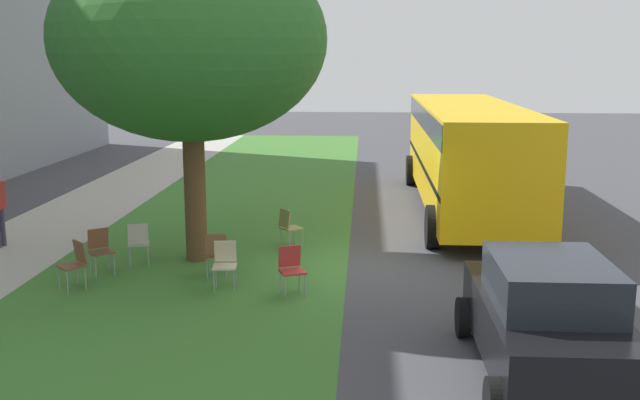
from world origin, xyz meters
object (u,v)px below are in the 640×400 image
chair_6 (75,261)px  parked_car (546,318)px  chair_2 (291,266)px  chair_3 (225,261)px  chair_5 (138,240)px  street_tree (190,40)px  chair_4 (289,225)px  chair_1 (217,251)px  chair_0 (100,247)px  school_bus (468,147)px

chair_6 → parked_car: parked_car is taller
chair_2 → chair_3: 1.26m
chair_5 → chair_6: same height
chair_6 → street_tree: bearing=-40.9°
parked_car → street_tree: bearing=47.4°
chair_5 → chair_4: bearing=-62.2°
chair_2 → chair_5: 3.66m
chair_1 → chair_2: bearing=-121.0°
street_tree → chair_0: street_tree is taller
street_tree → chair_1: size_ratio=7.37×
parked_car → chair_1: bearing=51.2°
street_tree → school_bus: street_tree is taller
street_tree → parked_car: (-5.37, -5.84, -3.63)m
chair_0 → chair_6: bearing=172.9°
chair_6 → school_bus: size_ratio=0.08×
chair_2 → school_bus: 8.51m
street_tree → chair_5: size_ratio=7.37×
chair_5 → chair_0: bearing=135.9°
chair_4 → chair_0: bearing=121.4°
school_bus → street_tree: bearing=130.2°
chair_3 → parked_car: parked_car is taller
chair_4 → chair_5: size_ratio=1.00×
parked_car → school_bus: (10.63, -0.38, 0.92)m
chair_0 → chair_2: same height
street_tree → chair_4: (1.05, -1.81, -3.95)m
chair_0 → chair_2: size_ratio=1.00×
street_tree → chair_5: (-0.48, 1.08, -3.95)m
chair_1 → chair_2: size_ratio=1.00×
chair_4 → parked_car: bearing=-147.9°
school_bus → chair_0: bearing=128.8°
chair_5 → school_bus: size_ratio=0.08×
chair_4 → chair_6: (-3.09, 3.58, 0.00)m
street_tree → chair_6: (-2.04, 1.77, -3.95)m
chair_2 → parked_car: size_ratio=0.24×
chair_6 → chair_4: bearing=-49.3°
chair_2 → chair_5: same height
chair_6 → parked_car: bearing=-113.6°
chair_0 → chair_1: bearing=-93.9°
chair_0 → parked_car: parked_car is taller
chair_0 → chair_6: same height
chair_3 → chair_1: bearing=23.1°
chair_1 → chair_5: same height
chair_0 → chair_1: 2.32m
chair_0 → chair_2: (-1.07, -3.84, 0.00)m
chair_5 → chair_2: bearing=-116.9°
street_tree → school_bus: 8.58m
street_tree → chair_2: street_tree is taller
chair_0 → chair_4: 4.06m
street_tree → chair_5: bearing=113.9°
parked_car → chair_4: bearing=32.1°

